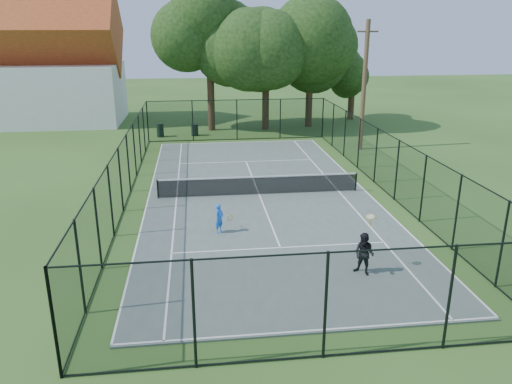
{
  "coord_description": "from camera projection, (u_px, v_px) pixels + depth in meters",
  "views": [
    {
      "loc": [
        -3.03,
        -23.54,
        8.12
      ],
      "look_at": [
        -0.52,
        -3.0,
        1.2
      ],
      "focal_mm": 35.0,
      "sensor_mm": 36.0,
      "label": 1
    }
  ],
  "objects": [
    {
      "name": "tree_near_mid",
      "position": [
        266.0,
        63.0,
        39.6
      ],
      "size": [
        6.54,
        6.54,
        8.55
      ],
      "color": "#332114",
      "rests_on": "ground"
    },
    {
      "name": "tree_far_right",
      "position": [
        353.0,
        78.0,
        44.39
      ],
      "size": [
        4.55,
        4.55,
        6.02
      ],
      "color": "#332114",
      "rests_on": "ground"
    },
    {
      "name": "tennis_court",
      "position": [
        259.0,
        195.0,
        25.08
      ],
      "size": [
        11.0,
        24.0,
        0.06
      ],
      "primitive_type": "cube",
      "color": "#4C5A54",
      "rests_on": "ground"
    },
    {
      "name": "tennis_net",
      "position": [
        259.0,
        185.0,
        24.9
      ],
      "size": [
        10.08,
        0.08,
        0.95
      ],
      "color": "black",
      "rests_on": "tennis_court"
    },
    {
      "name": "fence",
      "position": [
        259.0,
        167.0,
        24.61
      ],
      "size": [
        13.1,
        26.1,
        3.0
      ],
      "color": "black",
      "rests_on": "ground"
    },
    {
      "name": "player_black",
      "position": [
        364.0,
        254.0,
        16.81
      ],
      "size": [
        0.95,
        0.94,
        2.02
      ],
      "color": "black",
      "rests_on": "tennis_court"
    },
    {
      "name": "utility_pole",
      "position": [
        364.0,
        86.0,
        33.12
      ],
      "size": [
        1.4,
        0.3,
        8.52
      ],
      "color": "#4C3823",
      "rests_on": "ground"
    },
    {
      "name": "trash_bin_left",
      "position": [
        160.0,
        130.0,
        38.15
      ],
      "size": [
        0.58,
        0.58,
        1.03
      ],
      "color": "black",
      "rests_on": "ground"
    },
    {
      "name": "player_blue",
      "position": [
        219.0,
        218.0,
        20.28
      ],
      "size": [
        0.84,
        0.53,
        1.23
      ],
      "color": "blue",
      "rests_on": "tennis_court"
    },
    {
      "name": "ground",
      "position": [
        259.0,
        195.0,
        25.08
      ],
      "size": [
        120.0,
        120.0,
        0.0
      ],
      "primitive_type": "plane",
      "color": "#2E4D1A"
    },
    {
      "name": "trash_bin_right",
      "position": [
        195.0,
        130.0,
        38.59
      ],
      "size": [
        0.58,
        0.58,
        0.9
      ],
      "color": "black",
      "rests_on": "ground"
    },
    {
      "name": "building",
      "position": [
        28.0,
        65.0,
        42.29
      ],
      "size": [
        15.3,
        8.15,
        11.87
      ],
      "color": "silver",
      "rests_on": "ground"
    },
    {
      "name": "tree_near_left",
      "position": [
        210.0,
        47.0,
        38.74
      ],
      "size": [
        8.15,
        8.15,
        10.63
      ],
      "color": "#332114",
      "rests_on": "ground"
    },
    {
      "name": "tree_near_right",
      "position": [
        311.0,
        53.0,
        40.47
      ],
      "size": [
        6.84,
        6.84,
        9.44
      ],
      "color": "#332114",
      "rests_on": "ground"
    }
  ]
}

